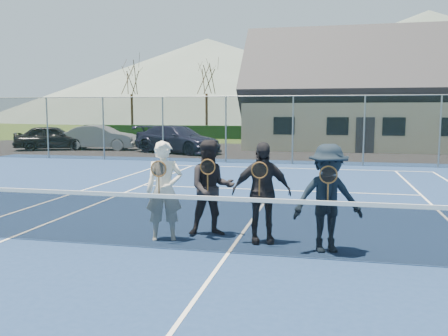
# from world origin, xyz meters

# --- Properties ---
(ground) EXTENTS (220.00, 220.00, 0.00)m
(ground) POSITION_xyz_m (0.00, 20.00, 0.00)
(ground) COLOR #2F4619
(ground) RESTS_ON ground
(court_surface) EXTENTS (30.00, 30.00, 0.02)m
(court_surface) POSITION_xyz_m (0.00, 0.00, 0.01)
(court_surface) COLOR navy
(court_surface) RESTS_ON ground
(tarmac_carpark) EXTENTS (40.00, 12.00, 0.01)m
(tarmac_carpark) POSITION_xyz_m (-4.00, 20.00, 0.01)
(tarmac_carpark) COLOR black
(tarmac_carpark) RESTS_ON ground
(hedge_row) EXTENTS (40.00, 1.20, 1.10)m
(hedge_row) POSITION_xyz_m (0.00, 32.00, 0.55)
(hedge_row) COLOR black
(hedge_row) RESTS_ON ground
(hill_west) EXTENTS (110.00, 110.00, 18.00)m
(hill_west) POSITION_xyz_m (-25.00, 95.00, 9.00)
(hill_west) COLOR slate
(hill_west) RESTS_ON ground
(hill_centre) EXTENTS (120.00, 120.00, 22.00)m
(hill_centre) POSITION_xyz_m (20.00, 95.00, 11.00)
(hill_centre) COLOR #54655C
(hill_centre) RESTS_ON ground
(car_a) EXTENTS (4.72, 3.45, 1.50)m
(car_a) POSITION_xyz_m (-14.73, 18.22, 0.75)
(car_a) COLOR black
(car_a) RESTS_ON ground
(car_b) EXTENTS (4.66, 2.08, 1.49)m
(car_b) POSITION_xyz_m (-11.97, 18.95, 0.74)
(car_b) COLOR gray
(car_b) RESTS_ON ground
(car_c) EXTENTS (5.73, 4.04, 1.54)m
(car_c) POSITION_xyz_m (-6.73, 17.86, 0.77)
(car_c) COLOR #181A31
(car_c) RESTS_ON ground
(court_markings) EXTENTS (11.03, 23.83, 0.01)m
(court_markings) POSITION_xyz_m (0.00, 0.00, 0.02)
(court_markings) COLOR white
(court_markings) RESTS_ON court_surface
(tennis_net) EXTENTS (11.68, 0.08, 1.10)m
(tennis_net) POSITION_xyz_m (0.00, 0.00, 0.54)
(tennis_net) COLOR slate
(tennis_net) RESTS_ON ground
(perimeter_fence) EXTENTS (30.07, 0.07, 3.02)m
(perimeter_fence) POSITION_xyz_m (0.00, 13.50, 1.52)
(perimeter_fence) COLOR slate
(perimeter_fence) RESTS_ON ground
(clubhouse) EXTENTS (15.60, 8.20, 7.70)m
(clubhouse) POSITION_xyz_m (4.00, 24.00, 3.99)
(clubhouse) COLOR beige
(clubhouse) RESTS_ON ground
(tree_a) EXTENTS (3.20, 3.20, 7.77)m
(tree_a) POSITION_xyz_m (-16.00, 33.00, 5.79)
(tree_a) COLOR #362113
(tree_a) RESTS_ON ground
(tree_b) EXTENTS (3.20, 3.20, 7.77)m
(tree_b) POSITION_xyz_m (-9.00, 33.00, 5.79)
(tree_b) COLOR #392114
(tree_b) RESTS_ON ground
(tree_c) EXTENTS (3.20, 3.20, 7.77)m
(tree_c) POSITION_xyz_m (2.00, 33.00, 5.79)
(tree_c) COLOR #392814
(tree_c) RESTS_ON ground
(player_a) EXTENTS (0.76, 0.62, 1.80)m
(player_a) POSITION_xyz_m (-1.31, 0.58, 0.92)
(player_a) COLOR white
(player_a) RESTS_ON court_surface
(player_b) EXTENTS (1.06, 0.94, 1.80)m
(player_b) POSITION_xyz_m (-0.55, 1.06, 0.92)
(player_b) COLOR black
(player_b) RESTS_ON court_surface
(player_c) EXTENTS (1.13, 0.69, 1.80)m
(player_c) POSITION_xyz_m (0.43, 0.79, 0.92)
(player_c) COLOR black
(player_c) RESTS_ON court_surface
(player_d) EXTENTS (1.31, 0.99, 1.80)m
(player_d) POSITION_xyz_m (1.58, 0.46, 0.92)
(player_d) COLOR black
(player_d) RESTS_ON court_surface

